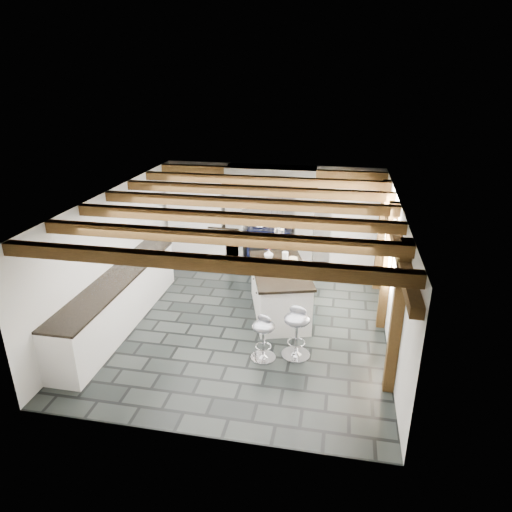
% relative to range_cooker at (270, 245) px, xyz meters
% --- Properties ---
extents(ground, '(6.00, 6.00, 0.00)m').
position_rel_range_cooker_xyz_m(ground, '(0.00, -2.68, -0.47)').
color(ground, black).
rests_on(ground, ground).
extents(room_shell, '(6.00, 6.03, 6.00)m').
position_rel_range_cooker_xyz_m(room_shell, '(-0.61, -1.26, 0.60)').
color(room_shell, silver).
rests_on(room_shell, ground).
extents(range_cooker, '(1.00, 0.63, 0.99)m').
position_rel_range_cooker_xyz_m(range_cooker, '(0.00, 0.00, 0.00)').
color(range_cooker, black).
rests_on(range_cooker, ground).
extents(kitchen_island, '(1.45, 2.06, 1.23)m').
position_rel_range_cooker_xyz_m(kitchen_island, '(0.56, -2.35, 0.01)').
color(kitchen_island, white).
rests_on(kitchen_island, ground).
extents(bar_stool_near, '(0.53, 0.53, 0.86)m').
position_rel_range_cooker_xyz_m(bar_stool_near, '(1.03, -3.69, 0.07)').
color(bar_stool_near, silver).
rests_on(bar_stool_near, ground).
extents(bar_stool_far, '(0.48, 0.48, 0.74)m').
position_rel_range_cooker_xyz_m(bar_stool_far, '(0.53, -3.85, -0.01)').
color(bar_stool_far, silver).
rests_on(bar_stool_far, ground).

